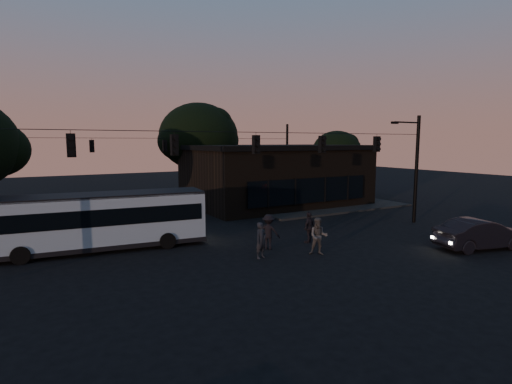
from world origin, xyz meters
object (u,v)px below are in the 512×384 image
car (481,234)px  pedestrian_a (261,240)px  building (276,175)px  bus (102,219)px  pedestrian_c (309,227)px  pedestrian_b (318,236)px  pedestrian_d (269,232)px

car → pedestrian_a: bearing=82.3°
building → bus: bearing=-152.5°
building → car: 18.60m
building → pedestrian_a: 17.30m
pedestrian_a → building: bearing=36.4°
bus → pedestrian_c: bus is taller
pedestrian_b → pedestrian_d: 2.72m
bus → pedestrian_b: size_ratio=5.69×
building → pedestrian_b: building is taller
bus → pedestrian_a: 8.54m
building → pedestrian_c: building is taller
bus → pedestrian_b: 11.35m
pedestrian_a → pedestrian_d: bearing=27.4°
pedestrian_b → pedestrian_d: size_ratio=1.02×
pedestrian_d → pedestrian_b: bearing=168.6°
building → pedestrian_b: 16.69m
car → pedestrian_c: size_ratio=2.77×
bus → pedestrian_c: bearing=-16.2°
bus → pedestrian_a: (6.47, -5.52, -0.79)m
car → pedestrian_c: 9.08m
car → pedestrian_b: 8.90m
bus → pedestrian_b: bearing=-28.7°
bus → car: (17.49, -9.94, -0.87)m
pedestrian_a → pedestrian_d: pedestrian_d is taller
building → pedestrian_d: 15.58m
car → pedestrian_d: size_ratio=2.63×
car → pedestrian_b: bearing=81.2°
building → pedestrian_d: (-8.70, -12.81, -1.77)m
building → pedestrian_b: size_ratio=8.07×
bus → pedestrian_d: size_ratio=5.79×
pedestrian_b → bus: bearing=-177.6°
bus → pedestrian_a: bus is taller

